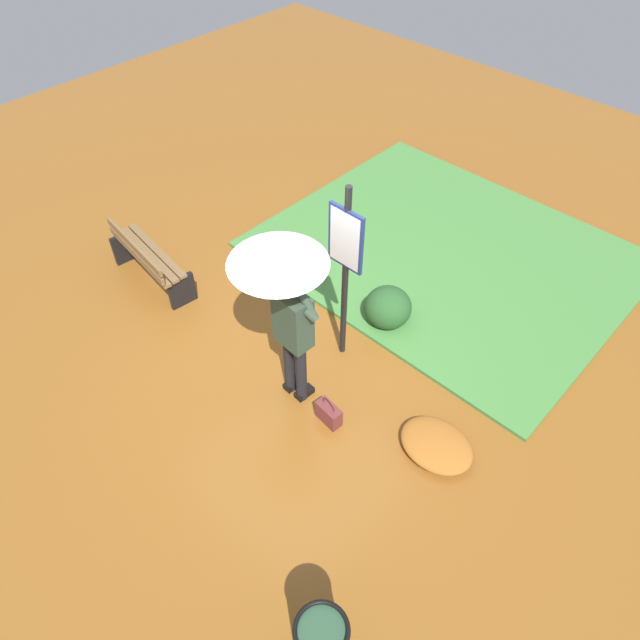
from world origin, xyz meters
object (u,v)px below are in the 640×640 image
(person_with_umbrella, at_px, (285,289))
(info_sign_post, at_px, (345,258))
(park_bench, at_px, (147,259))
(handbag, at_px, (329,413))

(person_with_umbrella, height_order, info_sign_post, info_sign_post)
(person_with_umbrella, bearing_deg, info_sign_post, -92.21)
(person_with_umbrella, distance_m, park_bench, 2.88)
(info_sign_post, bearing_deg, park_bench, 17.45)
(handbag, relative_size, park_bench, 0.26)
(info_sign_post, xyz_separation_m, park_bench, (2.67, 0.84, -1.04))
(info_sign_post, bearing_deg, person_with_umbrella, 87.79)
(person_with_umbrella, relative_size, park_bench, 1.46)
(info_sign_post, xyz_separation_m, handbag, (-0.57, 0.84, -1.32))
(info_sign_post, height_order, handbag, info_sign_post)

